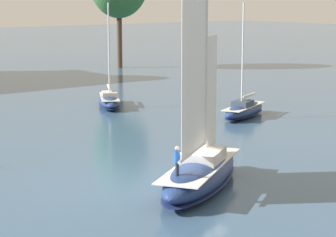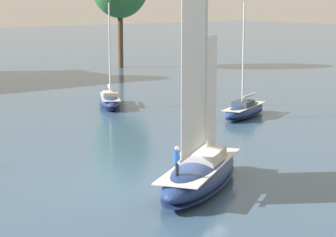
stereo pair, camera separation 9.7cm
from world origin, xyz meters
The scene contains 4 objects.
ground_plane centered at (0.00, 0.00, 0.00)m, with size 400.00×400.00×0.00m, color #385675.
sailboat_main centered at (0.01, 0.01, 1.15)m, with size 10.60×8.24×14.65m.
sailboat_moored_near_marina centered at (18.29, 14.87, 0.71)m, with size 7.82×4.96×10.46m.
sailboat_moored_mid_channel centered at (11.78, 27.48, 0.71)m, with size 5.61×7.58×10.38m.
Camera 1 is at (-23.99, -27.39, 10.87)m, focal length 70.00 mm.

